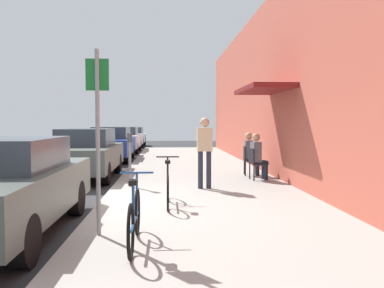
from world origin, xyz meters
The scene contains 17 objects.
ground_plane centered at (0.00, 0.00, 0.00)m, with size 60.00×60.00×0.00m, color #2D2D30.
sidewalk_slab centered at (2.25, 2.00, 0.06)m, with size 4.50×32.00×0.12m, color #9E9B93.
building_facade centered at (4.65, 2.01, 2.79)m, with size 1.40×32.00×5.58m.
parked_car_0 centered at (-1.10, -1.79, 0.76)m, with size 1.80×4.40×1.47m.
parked_car_1 centered at (-1.10, 4.58, 0.77)m, with size 1.80×4.40×1.52m.
parked_car_2 centered at (-1.10, 10.28, 0.77)m, with size 1.80×4.40×1.51m.
parked_car_3 centered at (-1.10, 15.61, 0.76)m, with size 1.80×4.40×1.46m.
parked_car_4 centered at (-1.10, 20.93, 0.71)m, with size 1.80×4.40×1.38m.
parking_meter centered at (0.45, 2.13, 0.89)m, with size 0.12×0.10×1.32m.
street_sign centered at (0.40, -2.24, 1.64)m, with size 0.32×0.06×2.60m.
bicycle_0 centered at (0.94, -2.81, 0.48)m, with size 0.46×1.71×0.90m.
bicycle_1 centered at (1.38, -0.22, 0.48)m, with size 0.46×1.71×0.90m.
cafe_chair_0 centered at (3.81, 3.11, 0.62)m, with size 0.48×0.48×0.87m.
seated_patron_0 centered at (3.87, 3.11, 0.82)m, with size 0.45×0.39×1.29m.
cafe_chair_1 centered at (3.81, 4.10, 0.62)m, with size 0.48×0.48×0.87m.
seated_patron_1 centered at (3.87, 4.09, 0.82)m, with size 0.45×0.39×1.29m.
pedestrian_standing centered at (2.27, 1.71, 1.12)m, with size 0.36×0.22×1.70m.
Camera 1 is at (1.36, -8.00, 1.70)m, focal length 38.23 mm.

